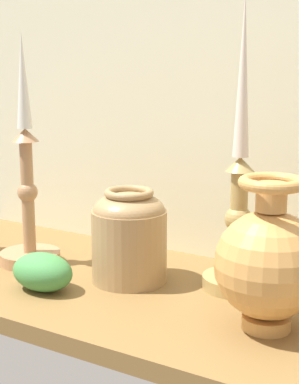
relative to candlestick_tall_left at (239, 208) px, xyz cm
name	(u,v)px	position (x,y,z in cm)	size (l,w,h in cm)	color
ground_plane	(171,302)	(-6.72, -6.97, -12.79)	(100.00, 36.00, 2.40)	brown
back_wall	(233,54)	(-6.72, 11.53, 20.91)	(120.00, 2.00, 65.00)	beige
candlestick_tall_left	(239,208)	(0.00, 0.00, 0.00)	(9.74, 9.74, 40.46)	#A88C50
candlestick_tall_center	(26,195)	(-32.53, -7.45, -0.46)	(9.54, 9.54, 35.94)	#AB7C54
brass_vase_bulbous	(269,262)	(8.57, -10.69, -3.20)	(12.92, 12.92, 18.53)	tan
brass_vase_jar	(129,234)	(-14.60, -5.40, -4.54)	(10.93, 10.93, 13.64)	#A07F53
ivy_sprig	(43,272)	(-22.75, -15.03, -8.94)	(9.36, 6.55, 5.32)	#428A46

